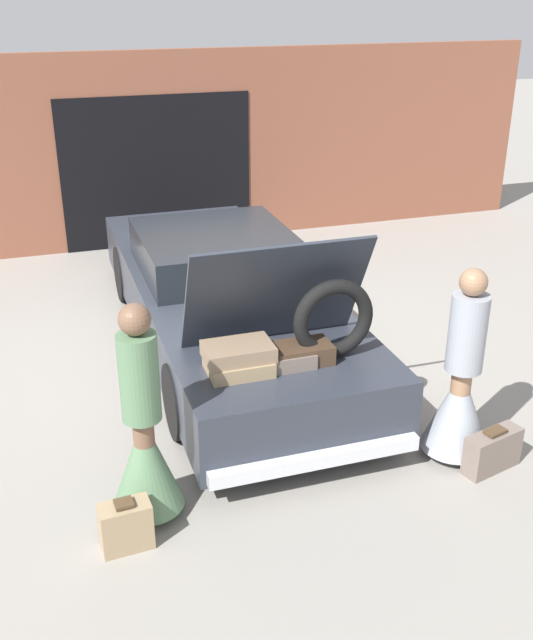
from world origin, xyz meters
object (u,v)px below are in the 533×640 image
car (224,298)px  suitcase_beside_left_person (126,526)px  person_left (144,443)px  person_right (460,392)px  suitcase_beside_right_person (492,451)px

car → suitcase_beside_left_person: (-1.51, -2.89, -0.39)m
car → person_left: 2.87m
person_left → suitcase_beside_left_person: (-0.22, -0.33, -0.44)m
person_left → person_right: size_ratio=1.02×
car → person_right: 2.90m
person_left → car: bearing=151.1°
suitcase_beside_left_person → suitcase_beside_right_person: 2.98m
car → suitcase_beside_left_person: size_ratio=13.91×
suitcase_beside_left_person → suitcase_beside_right_person: suitcase_beside_left_person is taller
suitcase_beside_left_person → suitcase_beside_right_person: (2.98, 0.01, -0.01)m
person_left → suitcase_beside_right_person: 2.81m
person_left → suitcase_beside_left_person: person_left is taller
car → person_right: bearing=-63.6°
suitcase_beside_left_person → suitcase_beside_right_person: size_ratio=0.72×
car → suitcase_beside_right_person: car is taller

